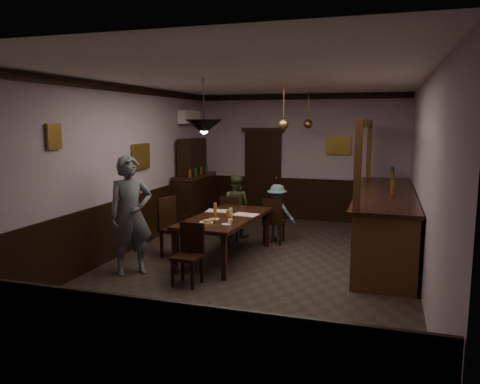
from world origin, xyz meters
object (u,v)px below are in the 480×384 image
at_px(chair_near, 189,251).
at_px(pendant_iron, 204,127).
at_px(person_seated_right, 277,212).
at_px(soda_can, 228,214).
at_px(sideboard, 194,190).
at_px(dining_table, 225,220).
at_px(pendant_brass_far, 308,124).
at_px(person_seated_left, 235,206).
at_px(coffee_cup, 230,221).
at_px(chair_far_right, 273,219).
at_px(chair_far_left, 230,215).
at_px(pendant_brass_mid, 284,124).
at_px(bar_counter, 385,221).
at_px(person_standing, 131,215).

height_order(chair_near, pendant_iron, pendant_iron).
xyz_separation_m(person_seated_right, pendant_iron, (-0.62, -2.31, 1.71)).
height_order(soda_can, sideboard, sideboard).
xyz_separation_m(dining_table, chair_near, (-0.10, -1.32, -0.20)).
bearing_deg(pendant_iron, pendant_brass_far, 75.18).
bearing_deg(chair_near, person_seated_left, 97.50).
relative_size(dining_table, coffee_cup, 28.33).
bearing_deg(chair_far_right, chair_far_left, -5.25).
height_order(chair_far_left, person_seated_right, person_seated_right).
bearing_deg(pendant_brass_far, sideboard, -169.25).
height_order(dining_table, pendant_iron, pendant_iron).
bearing_deg(person_seated_right, chair_far_left, 21.42).
relative_size(pendant_brass_mid, pendant_brass_far, 1.00).
bearing_deg(person_seated_right, pendant_brass_mid, 132.21).
xyz_separation_m(chair_near, pendant_brass_mid, (0.81, 2.60, 1.81)).
height_order(sideboard, pendant_iron, pendant_iron).
xyz_separation_m(chair_near, sideboard, (-1.50, 3.73, 0.30)).
xyz_separation_m(chair_near, bar_counter, (2.71, 2.43, 0.12)).
height_order(chair_far_right, pendant_iron, pendant_iron).
height_order(person_seated_left, sideboard, sideboard).
distance_m(person_seated_left, coffee_cup, 2.26).
bearing_deg(pendant_iron, dining_table, 85.86).
xyz_separation_m(person_seated_left, bar_counter, (2.95, -0.48, -0.04)).
relative_size(chair_far_right, bar_counter, 0.21).
height_order(person_seated_left, person_seated_right, person_seated_left).
height_order(pendant_brass_mid, pendant_brass_far, same).
bearing_deg(person_seated_left, person_seated_right, 178.41).
distance_m(bar_counter, pendant_iron, 3.68).
bearing_deg(coffee_cup, pendant_brass_mid, 81.14).
bearing_deg(pendant_brass_mid, chair_near, -107.37).
height_order(coffee_cup, pendant_brass_far, pendant_brass_far).
relative_size(person_seated_left, person_seated_right, 1.14).
bearing_deg(person_standing, pendant_brass_far, 21.12).
distance_m(chair_far_right, pendant_iron, 2.78).
distance_m(chair_far_right, pendant_brass_mid, 1.82).
xyz_separation_m(person_standing, pendant_brass_far, (2.05, 4.06, 1.38)).
xyz_separation_m(chair_far_left, chair_far_right, (0.90, -0.07, -0.00)).
distance_m(dining_table, bar_counter, 2.83).
height_order(person_seated_left, soda_can, person_seated_left).
distance_m(chair_near, coffee_cup, 0.89).
bearing_deg(dining_table, chair_far_right, 66.18).
bearing_deg(sideboard, soda_can, -56.07).
xyz_separation_m(chair_far_left, coffee_cup, (0.63, -1.89, 0.31)).
bearing_deg(soda_can, dining_table, 135.57).
xyz_separation_m(person_seated_right, soda_can, (-0.49, -1.59, 0.25)).
xyz_separation_m(chair_near, person_seated_left, (-0.24, 2.90, 0.15)).
distance_m(chair_far_left, soda_can, 1.48).
bearing_deg(coffee_cup, chair_far_right, 85.99).
xyz_separation_m(chair_far_right, person_standing, (-1.69, -2.41, 0.43)).
relative_size(person_seated_right, bar_counter, 0.26).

